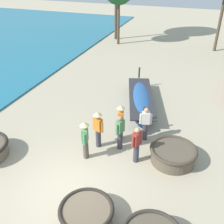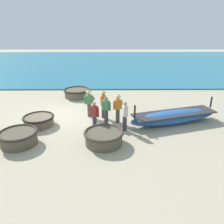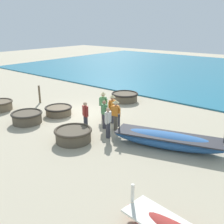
{
  "view_description": "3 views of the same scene",
  "coord_description": "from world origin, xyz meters",
  "views": [
    {
      "loc": [
        3.49,
        -5.41,
        6.93
      ],
      "look_at": [
        0.25,
        3.76,
        1.17
      ],
      "focal_mm": 42.0,
      "sensor_mm": 36.0,
      "label": 1
    },
    {
      "loc": [
        11.95,
        3.15,
        5.07
      ],
      "look_at": [
        1.1,
        3.25,
        0.78
      ],
      "focal_mm": 35.0,
      "sensor_mm": 36.0,
      "label": 2
    },
    {
      "loc": [
        10.86,
        11.68,
        5.41
      ],
      "look_at": [
        0.92,
        3.49,
        1.06
      ],
      "focal_mm": 42.0,
      "sensor_mm": 36.0,
      "label": 3
    }
  ],
  "objects": [
    {
      "name": "ground_plane",
      "position": [
        0.0,
        0.0,
        0.0
      ],
      "size": [
        80.0,
        80.0,
        0.0
      ],
      "primitive_type": "plane",
      "color": "tan"
    },
    {
      "name": "sea",
      "position": [
        -19.94,
        4.0,
        0.05
      ],
      "size": [
        28.0,
        52.0,
        0.1
      ],
      "primitive_type": "cube",
      "color": "teal",
      "rests_on": "ground"
    },
    {
      "name": "coracle_far_right",
      "position": [
        3.09,
        2.85,
        0.34
      ],
      "size": [
        1.83,
        1.83,
        0.63
      ],
      "color": "brown",
      "rests_on": "ground"
    },
    {
      "name": "coracle_center",
      "position": [
        -4.05,
        0.61,
        0.34
      ],
      "size": [
        1.95,
        1.95,
        0.62
      ],
      "color": "brown",
      "rests_on": "ground"
    },
    {
      "name": "coracle_beside_post",
      "position": [
        1.03,
        -0.74,
        0.29
      ],
      "size": [
        1.69,
        1.69,
        0.53
      ],
      "color": "brown",
      "rests_on": "ground"
    },
    {
      "name": "coracle_weathered",
      "position": [
        3.09,
        -1.04,
        0.35
      ],
      "size": [
        1.76,
        1.76,
        0.64
      ],
      "color": "brown",
      "rests_on": "ground"
    },
    {
      "name": "long_boat_blue_hull",
      "position": [
        0.83,
        6.69,
        0.38
      ],
      "size": [
        2.62,
        5.28,
        1.31
      ],
      "color": "#285693",
      "rests_on": "ground"
    },
    {
      "name": "fisherman_with_hat",
      "position": [
        0.89,
        2.93,
        0.84
      ],
      "size": [
        0.32,
        0.51,
        1.57
      ],
      "color": "#383842",
      "rests_on": "ground"
    },
    {
      "name": "fisherman_by_coracle",
      "position": [
        1.74,
        2.35,
        0.84
      ],
      "size": [
        0.35,
        0.49,
        1.57
      ],
      "color": "#383842",
      "rests_on": "ground"
    },
    {
      "name": "fisherman_standing_right",
      "position": [
        1.72,
        3.9,
        0.84
      ],
      "size": [
        0.51,
        0.31,
        1.57
      ],
      "color": "#383842",
      "rests_on": "ground"
    },
    {
      "name": "fisherman_crouching",
      "position": [
        -0.19,
        1.91,
        0.96
      ],
      "size": [
        0.36,
        0.51,
        1.67
      ],
      "color": "#4C473D",
      "rests_on": "ground"
    },
    {
      "name": "fisherman_hauling",
      "position": [
        0.71,
        3.57,
        0.96
      ],
      "size": [
        0.36,
        0.52,
        1.67
      ],
      "color": "#4C473D",
      "rests_on": "ground"
    },
    {
      "name": "fisherman_standing_left",
      "position": [
        0.0,
        2.76,
        0.96
      ],
      "size": [
        0.51,
        0.36,
        1.67
      ],
      "color": "#383842",
      "rests_on": "ground"
    }
  ]
}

